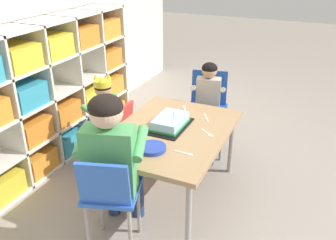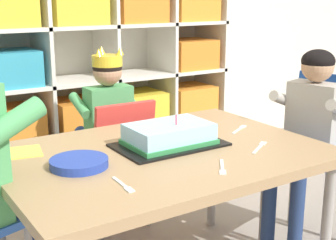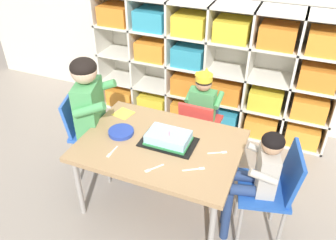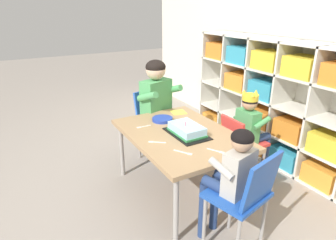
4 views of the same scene
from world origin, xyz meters
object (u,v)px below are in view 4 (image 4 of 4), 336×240
classroom_chair_adult_side (153,118)px  paper_plate_stack (162,119)px  classroom_chair_guest_side (245,195)px  fork_scattered_mid_table (143,127)px  fork_beside_plate_stack (156,142)px  fork_by_napkin (184,153)px  fork_near_child_seat (217,151)px  activity_table (180,137)px  guest_at_table_side (231,173)px  adult_helper_seated (160,101)px  birthday_cake_on_tray (187,130)px  child_with_crown (251,124)px  classroom_chair_blue (241,142)px

classroom_chair_adult_side → paper_plate_stack: bearing=-121.2°
classroom_chair_adult_side → classroom_chair_guest_side: (1.47, -0.12, 0.02)m
fork_scattered_mid_table → fork_beside_plate_stack: (0.32, -0.04, 0.00)m
fork_beside_plate_stack → fork_by_napkin: bearing=-31.6°
fork_near_child_seat → fork_by_napkin: bearing=38.0°
fork_scattered_mid_table → fork_beside_plate_stack: same height
activity_table → guest_at_table_side: guest_at_table_side is taller
classroom_chair_adult_side → guest_at_table_side: bearing=-113.1°
adult_helper_seated → fork_by_napkin: adult_helper_seated is taller
guest_at_table_side → fork_scattered_mid_table: guest_at_table_side is taller
activity_table → classroom_chair_guest_side: 0.79m
fork_scattered_mid_table → fork_near_child_seat: size_ratio=1.02×
adult_helper_seated → paper_plate_stack: adult_helper_seated is taller
birthday_cake_on_tray → classroom_chair_guest_side: bearing=-4.2°
adult_helper_seated → fork_scattered_mid_table: (0.32, -0.34, -0.09)m
child_with_crown → classroom_chair_guest_side: size_ratio=1.14×
activity_table → classroom_chair_guest_side: size_ratio=1.48×
classroom_chair_blue → fork_by_napkin: classroom_chair_blue is taller
classroom_chair_blue → fork_scattered_mid_table: 0.89m
child_with_crown → fork_by_napkin: bearing=104.3°
classroom_chair_blue → fork_near_child_seat: size_ratio=5.09×
classroom_chair_adult_side → fork_scattered_mid_table: (0.43, -0.31, 0.12)m
fork_by_napkin → birthday_cake_on_tray: bearing=-67.9°
birthday_cake_on_tray → fork_near_child_seat: 0.36m
child_with_crown → guest_at_table_side: 0.93m
birthday_cake_on_tray → fork_beside_plate_stack: size_ratio=3.33×
activity_table → fork_beside_plate_stack: bearing=-76.4°
classroom_chair_adult_side → fork_beside_plate_stack: (0.75, -0.35, 0.12)m
activity_table → birthday_cake_on_tray: 0.10m
classroom_chair_adult_side → child_with_crown: bearing=-70.8°
paper_plate_stack → fork_beside_plate_stack: paper_plate_stack is taller
classroom_chair_adult_side → fork_by_napkin: classroom_chair_adult_side is taller
fork_near_child_seat → paper_plate_stack: bearing=-23.8°
classroom_chair_guest_side → paper_plate_stack: bearing=-104.6°
paper_plate_stack → fork_by_napkin: size_ratio=1.41×
child_with_crown → classroom_chair_guest_side: child_with_crown is taller
guest_at_table_side → birthday_cake_on_tray: bearing=-110.6°
fork_by_napkin → paper_plate_stack: bearing=-46.1°
classroom_chair_adult_side → classroom_chair_guest_side: 1.48m
classroom_chair_blue → guest_at_table_side: size_ratio=0.72×
classroom_chair_adult_side → adult_helper_seated: 0.24m
activity_table → classroom_chair_adult_side: (-0.69, 0.09, -0.08)m
fork_scattered_mid_table → activity_table: bearing=-48.1°
guest_at_table_side → fork_by_napkin: guest_at_table_side is taller
activity_table → adult_helper_seated: (-0.58, 0.13, 0.13)m
activity_table → classroom_chair_adult_side: classroom_chair_adult_side is taller
paper_plate_stack → fork_beside_plate_stack: (0.37, -0.25, -0.01)m
activity_table → birthday_cake_on_tray: size_ratio=2.88×
fork_by_napkin → fork_scattered_mid_table: bearing=-26.3°
classroom_chair_guest_side → fork_near_child_seat: bearing=-115.0°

